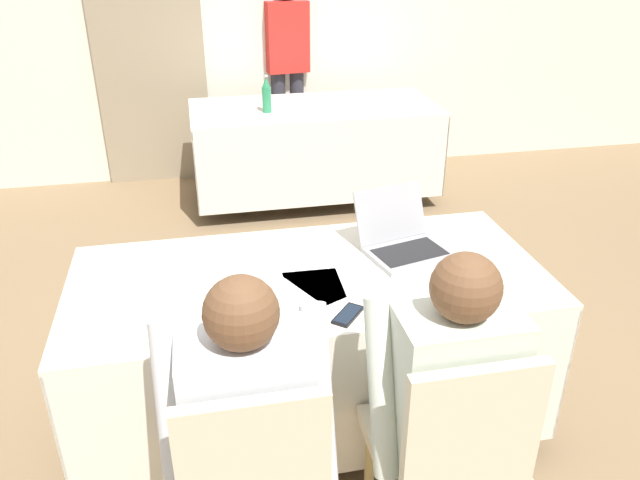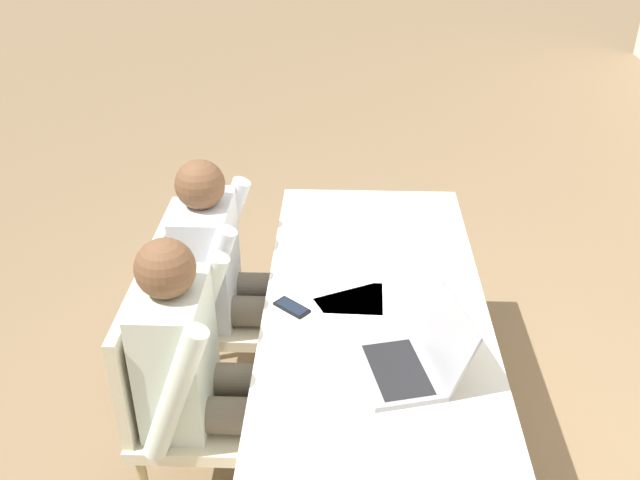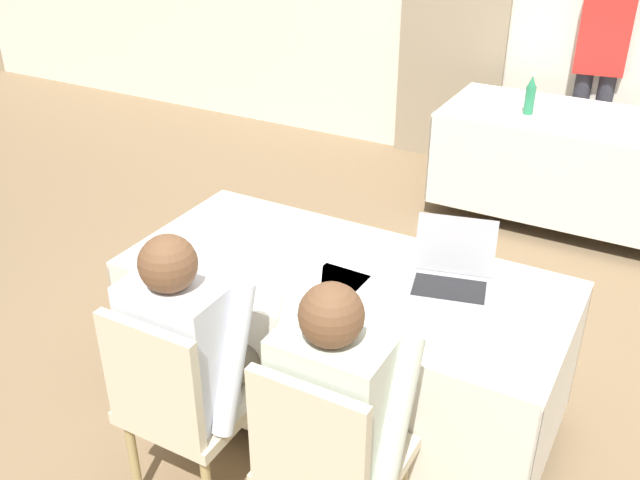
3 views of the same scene
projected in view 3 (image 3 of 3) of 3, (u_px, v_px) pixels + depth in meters
ground_plane at (342, 410)px, 3.25m from camera, size 24.00×24.00×0.00m
conference_table_near at (344, 308)px, 2.98m from camera, size 1.81×0.82×0.74m
conference_table_far at (583, 144)px, 4.64m from camera, size 1.81×0.82×0.74m
laptop at (451, 277)px, 2.78m from camera, size 0.38×0.39×0.24m
cell_phone at (325, 314)px, 2.63m from camera, size 0.14×0.14×0.01m
paper_beside_laptop at (332, 286)px, 2.80m from camera, size 0.22×0.30×0.00m
paper_centre_table at (348, 281)px, 2.84m from camera, size 0.32×0.36×0.00m
water_bottle at (530, 96)px, 4.57m from camera, size 0.07×0.07×0.26m
chair_near_left at (179, 399)px, 2.60m from camera, size 0.44×0.44×0.89m
chair_near_right at (326, 460)px, 2.34m from camera, size 0.44×0.44×0.89m
person_checkered_shirt at (193, 349)px, 2.60m from camera, size 0.50×0.52×1.15m
person_white_shirt at (341, 404)px, 2.34m from camera, size 0.50×0.52×1.15m
person_red_shirt at (599, 63)px, 5.05m from camera, size 0.36×0.24×1.59m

